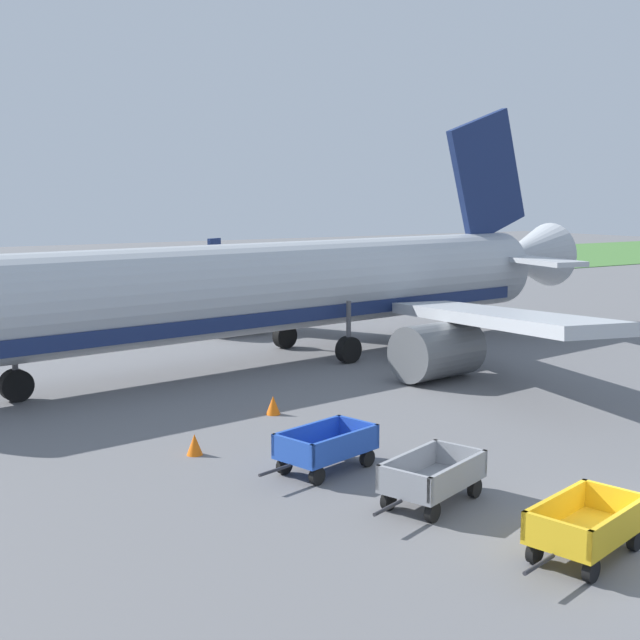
{
  "coord_description": "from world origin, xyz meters",
  "views": [
    {
      "loc": [
        -13.97,
        -9.77,
        6.85
      ],
      "look_at": [
        0.4,
        13.16,
        2.8
      ],
      "focal_mm": 46.37,
      "sensor_mm": 36.0,
      "label": 1
    }
  ],
  "objects_px": {
    "baggage_cart_fourth_in_row": "(432,478)",
    "baggage_cart_far_end": "(326,447)",
    "baggage_cart_third_in_row": "(586,527)",
    "traffic_cone_near_plane": "(273,405)",
    "traffic_cone_mid_apron": "(195,444)",
    "airplane": "(288,288)"
  },
  "relations": [
    {
      "from": "baggage_cart_fourth_in_row",
      "to": "baggage_cart_far_end",
      "type": "bearing_deg",
      "value": 104.08
    },
    {
      "from": "baggage_cart_far_end",
      "to": "baggage_cart_third_in_row",
      "type": "bearing_deg",
      "value": -77.78
    },
    {
      "from": "baggage_cart_far_end",
      "to": "baggage_cart_fourth_in_row",
      "type": "bearing_deg",
      "value": -75.92
    },
    {
      "from": "traffic_cone_near_plane",
      "to": "traffic_cone_mid_apron",
      "type": "distance_m",
      "value": 4.56
    },
    {
      "from": "baggage_cart_third_in_row",
      "to": "traffic_cone_mid_apron",
      "type": "xyz_separation_m",
      "value": [
        -3.8,
        9.85,
        -0.32
      ]
    },
    {
      "from": "baggage_cart_fourth_in_row",
      "to": "traffic_cone_mid_apron",
      "type": "bearing_deg",
      "value": 116.89
    },
    {
      "from": "traffic_cone_mid_apron",
      "to": "baggage_cart_fourth_in_row",
      "type": "bearing_deg",
      "value": -63.11
    },
    {
      "from": "baggage_cart_fourth_in_row",
      "to": "traffic_cone_near_plane",
      "type": "xyz_separation_m",
      "value": [
        0.69,
        8.65,
        -0.3
      ]
    },
    {
      "from": "baggage_cart_third_in_row",
      "to": "traffic_cone_near_plane",
      "type": "height_order",
      "value": "baggage_cart_third_in_row"
    },
    {
      "from": "baggage_cart_far_end",
      "to": "traffic_cone_mid_apron",
      "type": "distance_m",
      "value": 3.74
    },
    {
      "from": "baggage_cart_far_end",
      "to": "traffic_cone_mid_apron",
      "type": "bearing_deg",
      "value": 128.18
    },
    {
      "from": "airplane",
      "to": "baggage_cart_far_end",
      "type": "bearing_deg",
      "value": -116.17
    },
    {
      "from": "baggage_cart_third_in_row",
      "to": "baggage_cart_far_end",
      "type": "height_order",
      "value": "same"
    },
    {
      "from": "airplane",
      "to": "baggage_cart_fourth_in_row",
      "type": "height_order",
      "value": "airplane"
    },
    {
      "from": "baggage_cart_fourth_in_row",
      "to": "traffic_cone_near_plane",
      "type": "relative_size",
      "value": 5.96
    },
    {
      "from": "baggage_cart_far_end",
      "to": "traffic_cone_mid_apron",
      "type": "xyz_separation_m",
      "value": [
        -2.31,
        2.93,
        -0.32
      ]
    },
    {
      "from": "baggage_cart_fourth_in_row",
      "to": "baggage_cart_third_in_row",
      "type": "bearing_deg",
      "value": -79.4
    },
    {
      "from": "baggage_cart_third_in_row",
      "to": "airplane",
      "type": "bearing_deg",
      "value": 76.19
    },
    {
      "from": "baggage_cart_fourth_in_row",
      "to": "traffic_cone_near_plane",
      "type": "bearing_deg",
      "value": 85.47
    },
    {
      "from": "baggage_cart_third_in_row",
      "to": "traffic_cone_near_plane",
      "type": "bearing_deg",
      "value": 90.05
    },
    {
      "from": "airplane",
      "to": "baggage_cart_far_end",
      "type": "distance_m",
      "value": 14.72
    },
    {
      "from": "baggage_cart_fourth_in_row",
      "to": "traffic_cone_mid_apron",
      "type": "distance_m",
      "value": 6.88
    }
  ]
}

